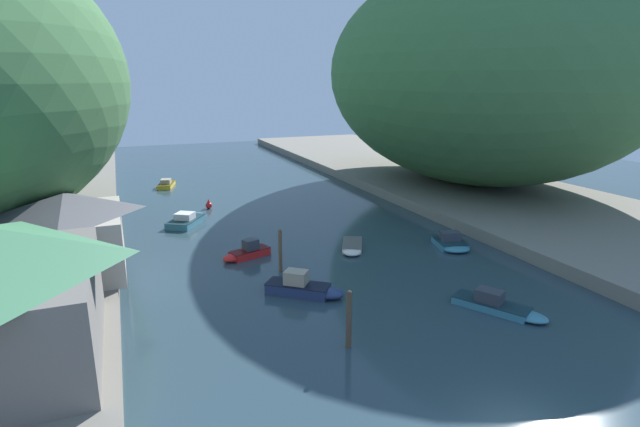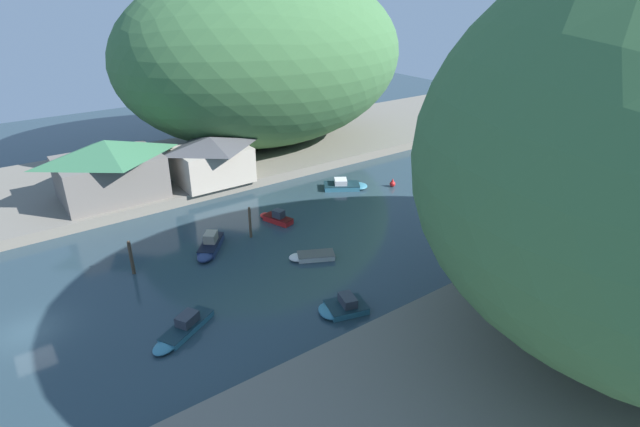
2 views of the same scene
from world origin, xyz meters
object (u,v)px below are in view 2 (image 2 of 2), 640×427
Objects in this scene: boat_yellow_tender at (342,307)px; boat_cabin_cruiser at (210,247)px; waterfront_building at (109,168)px; boathouse_shed at (212,159)px; boat_white_cruiser at (450,156)px; boat_small_dinghy at (275,218)px; channel_buoy_near at (392,183)px; boat_far_right_bank at (182,329)px; boat_open_rowboat at (346,185)px; person_on_quay at (141,193)px; boat_navy_launch at (310,256)px.

boat_cabin_cruiser is (-13.96, -4.10, 0.10)m from boat_yellow_tender.
waterfront_building is 2.73× the size of boat_yellow_tender.
boat_white_cruiser is at bearing 74.32° from boathouse_shed.
boat_small_dinghy is (11.55, 1.29, -3.30)m from boathouse_shed.
boat_white_cruiser is at bearing 102.37° from channel_buoy_near.
boathouse_shed is at bearing -58.85° from boat_far_right_bank.
boat_open_rowboat is at bearing 65.11° from waterfront_building.
boat_open_rowboat is at bearing -23.62° from boat_yellow_tender.
waterfront_building is 4.30m from person_on_quay.
boat_open_rowboat is (8.82, 12.52, -3.34)m from boathouse_shed.
waterfront_building is 1.28× the size of boathouse_shed.
person_on_quay reaches higher than boat_open_rowboat.
channel_buoy_near is at bearing 56.28° from boathouse_shed.
boat_white_cruiser reaches higher than boat_navy_launch.
boathouse_shed is at bearing -123.72° from channel_buoy_near.
boathouse_shed is 5.04× the size of person_on_quay.
waterfront_building is at bearing -115.75° from channel_buoy_near.
boat_yellow_tender is (27.36, -2.53, -3.35)m from boathouse_shed.
boat_far_right_bank is 1.04× the size of boat_white_cruiser.
waterfront_building is 30.64m from boat_yellow_tender.
boat_white_cruiser and channel_buoy_near have the same top height.
waterfront_building reaches higher than boat_cabin_cruiser.
boat_navy_launch is 2.48× the size of person_on_quay.
boat_navy_launch is at bearing -55.09° from boat_white_cruiser.
waterfront_building reaches higher than boat_far_right_bank.
boat_cabin_cruiser is at bearing 72.71° from boat_navy_launch.
boat_small_dinghy is 3.94× the size of channel_buoy_near.
boat_cabin_cruiser is (-6.35, -6.55, 0.23)m from boat_navy_launch.
channel_buoy_near is (13.48, 27.95, -3.86)m from waterfront_building.
boat_far_right_bank is at bearing -105.88° from person_on_quay.
boat_far_right_bank is at bearing -5.43° from waterfront_building.
boat_white_cruiser is 13.70m from channel_buoy_near.
boat_yellow_tender reaches higher than boat_navy_launch.
boat_white_cruiser is (10.54, 41.33, -3.94)m from waterfront_building.
boat_white_cruiser is (-0.20, 18.17, -0.06)m from boat_open_rowboat.
boat_open_rowboat is 19.70m from boat_cabin_cruiser.
boat_open_rowboat is at bearing -127.54° from boat_cabin_cruiser.
boat_navy_launch is at bearing -0.24° from boathouse_shed.
boat_cabin_cruiser is at bearing -67.68° from boat_white_cruiser.
boathouse_shed is at bearing -92.33° from boat_open_rowboat.
boat_yellow_tender is at bearing -6.24° from boat_open_rowboat.
boat_navy_launch is (21.68, 10.55, -4.02)m from waterfront_building.
boat_small_dinghy is (13.48, 11.93, -3.84)m from waterfront_building.
boat_white_cruiser is at bearing -43.30° from boat_navy_launch.
boat_yellow_tender is at bearing -5.29° from boathouse_shed.
boat_yellow_tender is 3.94× the size of channel_buoy_near.
person_on_quay is at bearing -85.72° from boat_white_cruiser.
person_on_quay is at bearing -40.66° from boat_far_right_bank.
boat_small_dinghy reaches higher than boat_far_right_bank.
boathouse_shed is 1.64× the size of boat_white_cruiser.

